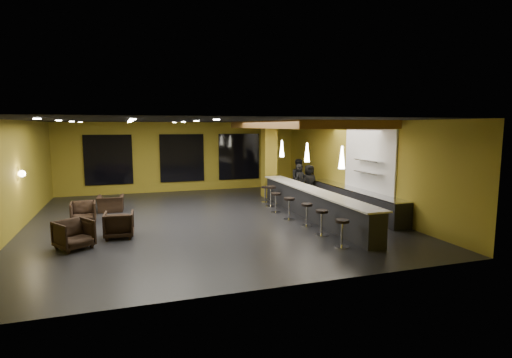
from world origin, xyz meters
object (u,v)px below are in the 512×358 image
object	(u,v)px
prep_counter	(353,201)
armchair_c	(83,212)
bar_stool_1	(322,219)
pendant_1	(307,152)
staff_a	(300,184)
bar_stool_4	(276,200)
pendant_2	(282,149)
bar_stool_2	(307,212)
bar_counter	(312,204)
staff_c	(309,183)
armchair_b	(119,225)
bar_stool_5	(271,194)
armchair_d	(111,204)
staff_b	(300,179)
armchair_a	(74,234)
bar_stool_0	(342,230)
pendant_0	(342,157)
bar_stool_3	(289,206)
column	(269,160)
bar_stool_6	(265,192)

from	to	relation	value
prep_counter	armchair_c	world-z (taller)	prep_counter
bar_stool_1	pendant_1	bearing A→B (deg)	74.26
staff_a	bar_stool_4	bearing A→B (deg)	-160.76
staff_a	pendant_2	bearing A→B (deg)	132.31
bar_stool_2	bar_counter	bearing A→B (deg)	55.99
staff_c	bar_stool_4	bearing A→B (deg)	-144.36
armchair_b	bar_stool_5	size ratio (longest dim) A/B	0.99
bar_counter	armchair_b	world-z (taller)	bar_counter
staff_a	bar_counter	bearing A→B (deg)	-126.99
pendant_2	armchair_d	distance (m)	7.28
pendant_1	staff_b	size ratio (longest dim) A/B	0.38
armchair_c	armchair_d	world-z (taller)	armchair_c
armchair_d	bar_stool_2	size ratio (longest dim) A/B	1.27
staff_b	armchair_a	world-z (taller)	staff_b
staff_c	armchair_a	distance (m)	10.18
bar_counter	bar_stool_4	world-z (taller)	bar_counter
bar_stool_0	pendant_0	bearing A→B (deg)	61.78
bar_counter	bar_stool_3	distance (m)	0.91
bar_counter	bar_stool_0	world-z (taller)	bar_counter
armchair_b	armchair_c	xyz separation A→B (m)	(-1.19, 2.24, -0.01)
armchair_c	bar_stool_0	world-z (taller)	bar_stool_0
pendant_1	armchair_d	world-z (taller)	pendant_1
armchair_b	armchair_c	world-z (taller)	armchair_b
staff_a	pendant_0	bearing A→B (deg)	-120.55
armchair_a	bar_stool_2	size ratio (longest dim) A/B	1.14
bar_counter	prep_counter	distance (m)	2.06
staff_a	bar_stool_4	distance (m)	2.24
column	staff_b	xyz separation A→B (m)	(1.11, -1.01, -0.83)
armchair_d	bar_stool_5	distance (m)	6.34
bar_counter	bar_stool_2	xyz separation A→B (m)	(-0.70, -1.04, -0.01)
armchair_c	armchair_d	xyz separation A→B (m)	(0.83, 1.68, -0.06)
bar_counter	armchair_a	world-z (taller)	bar_counter
armchair_d	bar_stool_1	bearing A→B (deg)	140.94
pendant_0	bar_stool_2	size ratio (longest dim) A/B	0.92
bar_stool_5	staff_c	bearing A→B (deg)	21.20
prep_counter	bar_stool_3	world-z (taller)	prep_counter
staff_c	staff_b	bearing A→B (deg)	116.33
bar_stool_3	staff_c	bearing A→B (deg)	54.30
bar_counter	pendant_1	bearing A→B (deg)	90.00
bar_counter	bar_stool_0	xyz separation A→B (m)	(-0.80, -3.48, -0.00)
armchair_d	staff_c	bearing A→B (deg)	-178.63
bar_stool_2	bar_stool_6	world-z (taller)	bar_stool_2
pendant_1	bar_stool_5	size ratio (longest dim) A/B	0.81
pendant_2	bar_stool_1	distance (m)	5.60
armchair_d	bar_stool_6	distance (m)	6.33
bar_stool_0	bar_stool_4	distance (m)	4.68
staff_a	staff_c	world-z (taller)	staff_a
staff_a	bar_stool_2	xyz separation A→B (m)	(-1.42, -3.68, -0.36)
pendant_0	bar_stool_3	distance (m)	2.84
bar_counter	column	world-z (taller)	column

